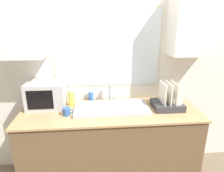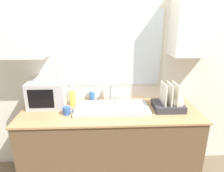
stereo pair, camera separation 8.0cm
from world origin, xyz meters
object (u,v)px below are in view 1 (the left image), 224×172
at_px(dish_rack, 168,102).
at_px(spray_bottle, 72,96).
at_px(faucet, 110,91).
at_px(soap_bottle, 91,96).
at_px(mug_near_sink, 67,112).
at_px(microwave, 46,95).

height_order(dish_rack, spray_bottle, dish_rack).
bearing_deg(faucet, soap_bottle, 167.96).
xyz_separation_m(faucet, spray_bottle, (-0.44, -0.07, -0.02)).
relative_size(soap_bottle, mug_near_sink, 1.41).
bearing_deg(microwave, faucet, 6.10).
bearing_deg(soap_bottle, faucet, -12.04).
distance_m(microwave, dish_rack, 1.33).
xyz_separation_m(faucet, soap_bottle, (-0.23, 0.05, -0.07)).
bearing_deg(faucet, spray_bottle, -171.13).
relative_size(microwave, soap_bottle, 2.68).
relative_size(microwave, spray_bottle, 1.65).
bearing_deg(spray_bottle, soap_bottle, 28.80).
height_order(dish_rack, mug_near_sink, dish_rack).
bearing_deg(mug_near_sink, spray_bottle, 83.25).
distance_m(soap_bottle, mug_near_sink, 0.43).
bearing_deg(dish_rack, microwave, 173.29).
xyz_separation_m(faucet, dish_rack, (0.61, -0.23, -0.07)).
distance_m(microwave, soap_bottle, 0.50).
bearing_deg(microwave, dish_rack, -6.71).
distance_m(faucet, mug_near_sink, 0.57).
bearing_deg(microwave, mug_near_sink, -44.16).
height_order(microwave, mug_near_sink, microwave).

